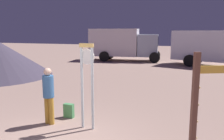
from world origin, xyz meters
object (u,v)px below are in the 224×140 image
Objects in this scene: person_near_clock at (49,93)px; box_truck_far at (122,43)px; box_truck_near at (219,47)px; arrow_sign at (213,91)px; standing_clock at (87,78)px; backpack at (69,111)px.

person_near_clock is 15.01m from box_truck_far.
arrow_sign is at bearing -95.90° from box_truck_near.
standing_clock is 0.35× the size of box_truck_far.
box_truck_far reaches higher than standing_clock.
box_truck_near is at bearing -10.28° from box_truck_far.
person_near_clock is at bearing 170.49° from arrow_sign.
standing_clock is 1.03× the size of arrow_sign.
person_near_clock is at bearing -81.13° from box_truck_far.
backpack is at bearing -79.68° from box_truck_far.
backpack is at bearing 149.20° from standing_clock.
person_near_clock is 14.52m from box_truck_near.
standing_clock is 15.14m from box_truck_far.
arrow_sign reaches higher than backpack.
box_truck_near reaches higher than standing_clock.
box_truck_near is (1.45, 14.08, 0.03)m from arrow_sign.
standing_clock reaches higher than arrow_sign.
standing_clock is at bearing -76.75° from box_truck_far.
box_truck_near is 8.03m from box_truck_far.
box_truck_near is (5.32, 12.78, 1.30)m from backpack.
standing_clock reaches higher than backpack.
arrow_sign is 1.38× the size of person_near_clock.
box_truck_near reaches higher than backpack.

